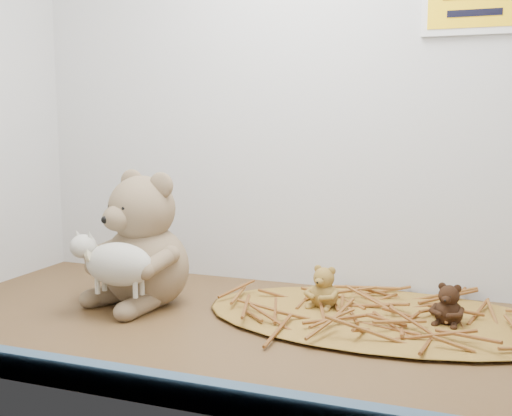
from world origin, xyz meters
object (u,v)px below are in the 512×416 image
at_px(main_teddy, 145,238).
at_px(mini_teddy_brown, 449,302).
at_px(mini_teddy_tan, 324,285).
at_px(toy_lamb, 119,264).

distance_m(main_teddy, mini_teddy_brown, 0.54).
relative_size(mini_teddy_tan, mini_teddy_brown, 1.10).
bearing_deg(mini_teddy_brown, main_teddy, -163.55).
xyz_separation_m(main_teddy, mini_teddy_tan, (0.32, 0.06, -0.07)).
distance_m(main_teddy, mini_teddy_tan, 0.33).
bearing_deg(main_teddy, mini_teddy_brown, 28.16).
bearing_deg(main_teddy, toy_lamb, -66.16).
height_order(toy_lamb, mini_teddy_tan, toy_lamb).
xyz_separation_m(main_teddy, mini_teddy_brown, (0.53, 0.04, -0.08)).
xyz_separation_m(mini_teddy_tan, mini_teddy_brown, (0.21, -0.02, -0.00)).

